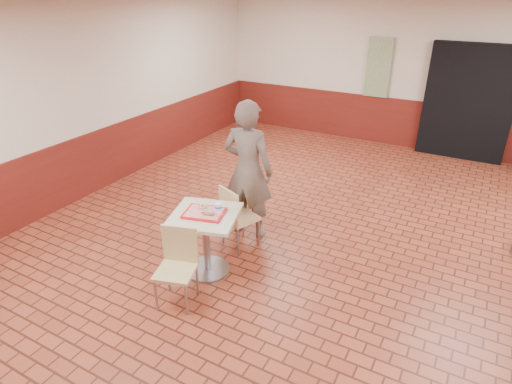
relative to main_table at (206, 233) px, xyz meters
The scene contains 12 objects.
room_shell 1.59m from the main_table, 34.39° to the left, with size 8.01×10.01×3.01m.
wainscot_band 1.26m from the main_table, 34.39° to the left, with size 8.00×10.00×1.00m.
corridor_doorway 6.05m from the main_table, 68.15° to the left, with size 1.60×0.22×2.20m, color black.
promo_poster 5.77m from the main_table, 85.52° to the left, with size 0.50×0.03×1.20m, color gray.
main_table is the anchor object (origin of this frame).
chair_main_front 0.57m from the main_table, 87.56° to the right, with size 0.50×0.50×0.86m.
chair_main_back 0.64m from the main_table, 87.44° to the left, with size 0.52×0.52×0.86m.
customer 1.10m from the main_table, 90.13° to the left, with size 0.69×0.45×1.90m, color #65594E.
serving_tray 0.27m from the main_table, ahead, with size 0.45×0.35×0.03m.
ring_donut 0.32m from the main_table, 136.39° to the left, with size 0.10×0.10×0.03m, color #C68F48.
long_john_donut 0.32m from the main_table, 23.19° to the right, with size 0.16×0.09×0.05m.
paper_cup 0.37m from the main_table, 36.80° to the left, with size 0.08×0.08×0.10m.
Camera 1 is at (1.54, -4.18, 3.18)m, focal length 30.00 mm.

